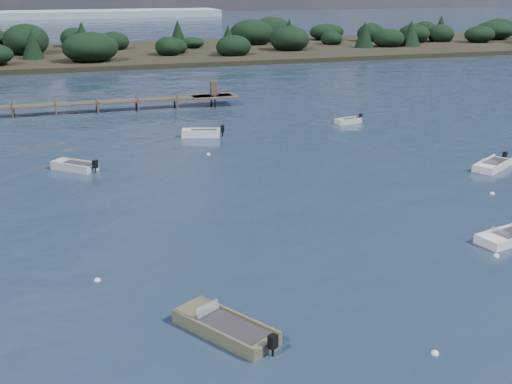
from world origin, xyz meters
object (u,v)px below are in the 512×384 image
object	(u,v)px
tender_far_grey	(75,168)
dinghy_near_olive	(225,330)
tender_far_grey_b	(348,122)
tender_far_white	(201,134)
dinghy_mid_white_a	(510,238)
dinghy_mid_white_b	(493,166)

from	to	relation	value
tender_far_grey	dinghy_near_olive	xyz separation A→B (m)	(4.71, -25.96, -0.02)
tender_far_grey	dinghy_near_olive	distance (m)	26.39
tender_far_grey	tender_far_grey_b	size ratio (longest dim) A/B	1.15
tender_far_white	dinghy_mid_white_a	world-z (taller)	tender_far_white
tender_far_grey_b	tender_far_grey	bearing A→B (deg)	-161.99
tender_far_white	dinghy_mid_white_a	distance (m)	30.81
dinghy_near_olive	dinghy_mid_white_a	bearing A→B (deg)	15.01
dinghy_mid_white_b	tender_far_grey	bearing A→B (deg)	163.21
tender_far_grey	dinghy_mid_white_a	xyz separation A→B (m)	(22.15, -21.29, -0.04)
dinghy_mid_white_a	tender_far_white	bearing A→B (deg)	110.32
dinghy_near_olive	tender_far_white	bearing A→B (deg)	78.64
dinghy_mid_white_b	dinghy_mid_white_a	world-z (taller)	dinghy_mid_white_b
tender_far_grey	dinghy_mid_white_b	bearing A→B (deg)	-16.79
tender_far_grey	dinghy_mid_white_a	world-z (taller)	tender_far_grey
tender_far_grey	dinghy_mid_white_b	xyz separation A→B (m)	(30.17, -9.11, -0.03)
tender_far_grey_b	dinghy_mid_white_a	distance (m)	30.27
tender_far_white	tender_far_grey_b	distance (m)	15.20
dinghy_mid_white_a	tender_far_grey_b	bearing A→B (deg)	81.52
dinghy_mid_white_b	tender_far_grey_b	xyz separation A→B (m)	(-3.56, 17.76, 0.00)
dinghy_mid_white_b	tender_far_grey_b	size ratio (longest dim) A/B	1.42
dinghy_mid_white_a	dinghy_mid_white_b	bearing A→B (deg)	56.63
tender_far_grey	tender_far_white	distance (m)	13.75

